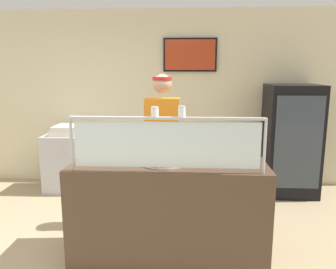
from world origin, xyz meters
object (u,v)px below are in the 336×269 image
Objects in this scene: parmesan_shaker at (155,112)px; pizza_box_stack at (68,130)px; pizza_tray at (163,162)px; drink_fridge at (291,140)px; pizza_server at (160,160)px; pepper_flake_shaker at (182,112)px; worker_figure at (163,142)px.

pizza_box_stack is (-1.49, 2.06, -0.54)m from parmesan_shaker.
drink_fridge reaches higher than pizza_tray.
pizza_server is 0.52m from parmesan_shaker.
parmesan_shaker is (-0.03, -0.23, 0.47)m from pizza_server.
drink_fridge is at bearing 47.26° from pizza_tray.
drink_fridge is at bearing 53.74° from pepper_flake_shaker.
parmesan_shaker is at bearing -89.76° from worker_figure.
pepper_flake_shaker is 2.73m from pizza_box_stack.
drink_fridge is at bearing 33.70° from pizza_server.
pizza_box_stack is at bearing -179.23° from drink_fridge.
pizza_server is 3.03× the size of pepper_flake_shaker.
pizza_box_stack is at bearing 129.80° from pepper_flake_shaker.
pizza_tray is 0.26× the size of drink_fridge.
pepper_flake_shaker is at bearing -76.20° from worker_figure.
pizza_tray is 0.94× the size of pizza_box_stack.
pizza_box_stack reaches higher than pizza_tray.
pepper_flake_shaker reaches higher than pizza_box_stack.
pizza_tray is 4.55× the size of pepper_flake_shaker.
parmesan_shaker is (-0.05, -0.25, 0.49)m from pizza_tray.
parmesan_shaker reaches higher than pizza_box_stack.
pizza_box_stack is at bearing 125.90° from parmesan_shaker.
pizza_server is 0.18× the size of drink_fridge.
pizza_tray is at bearing 78.23° from parmesan_shaker.
drink_fridge reaches higher than parmesan_shaker.
parmesan_shaker is 0.19× the size of pizza_box_stack.
worker_figure reaches higher than parmesan_shaker.
pizza_tray is 4.98× the size of parmesan_shaker.
pizza_server is at bearing -50.38° from pizza_box_stack.
parmesan_shaker is at bearing -130.04° from drink_fridge.
pizza_tray is 0.58m from pepper_flake_shaker.
worker_figure is (-0.23, 0.93, -0.46)m from pepper_flake_shaker.
pepper_flake_shaker is at bearing -50.20° from pizza_box_stack.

